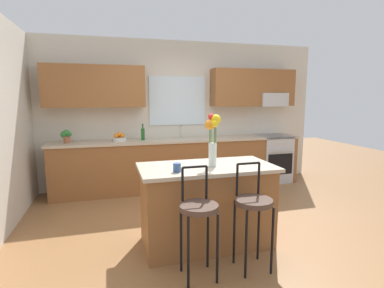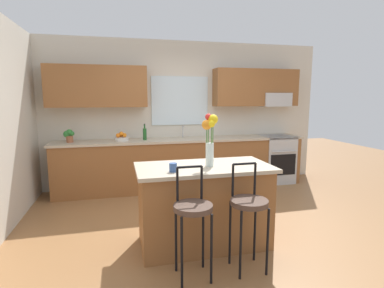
% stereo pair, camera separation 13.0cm
% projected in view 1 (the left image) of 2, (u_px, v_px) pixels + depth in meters
% --- Properties ---
extents(ground_plane, '(14.00, 14.00, 0.00)m').
position_uv_depth(ground_plane, '(212.00, 224.00, 4.01)').
color(ground_plane, olive).
extents(back_wall_assembly, '(5.60, 0.50, 2.70)m').
position_uv_depth(back_wall_assembly, '(180.00, 106.00, 5.68)').
color(back_wall_assembly, beige).
rests_on(back_wall_assembly, ground).
extents(counter_run, '(4.56, 0.64, 0.92)m').
position_uv_depth(counter_run, '(182.00, 163.00, 5.56)').
color(counter_run, brown).
rests_on(counter_run, ground).
extents(sink_faucet, '(0.02, 0.13, 0.23)m').
position_uv_depth(sink_faucet, '(181.00, 130.00, 5.61)').
color(sink_faucet, '#B7BABC').
rests_on(sink_faucet, counter_run).
extents(oven_range, '(0.60, 0.64, 0.92)m').
position_uv_depth(oven_range, '(272.00, 158.00, 6.03)').
color(oven_range, '#B7BABC').
rests_on(oven_range, ground).
extents(kitchen_island, '(1.50, 0.76, 0.92)m').
position_uv_depth(kitchen_island, '(206.00, 205.00, 3.40)').
color(kitchen_island, brown).
rests_on(kitchen_island, ground).
extents(bar_stool_near, '(0.36, 0.36, 1.04)m').
position_uv_depth(bar_stool_near, '(198.00, 212.00, 2.74)').
color(bar_stool_near, black).
rests_on(bar_stool_near, ground).
extents(bar_stool_middle, '(0.36, 0.36, 1.04)m').
position_uv_depth(bar_stool_middle, '(253.00, 206.00, 2.88)').
color(bar_stool_middle, black).
rests_on(bar_stool_middle, ground).
extents(flower_vase, '(0.18, 0.14, 0.58)m').
position_uv_depth(flower_vase, '(213.00, 135.00, 3.26)').
color(flower_vase, silver).
rests_on(flower_vase, kitchen_island).
extents(mug_ceramic, '(0.08, 0.08, 0.09)m').
position_uv_depth(mug_ceramic, '(177.00, 168.00, 3.05)').
color(mug_ceramic, '#33518C').
rests_on(mug_ceramic, kitchen_island).
extents(fruit_bowl_oranges, '(0.24, 0.24, 0.16)m').
position_uv_depth(fruit_bowl_oranges, '(119.00, 138.00, 5.19)').
color(fruit_bowl_oranges, silver).
rests_on(fruit_bowl_oranges, counter_run).
extents(bottle_olive_oil, '(0.06, 0.06, 0.29)m').
position_uv_depth(bottle_olive_oil, '(143.00, 134.00, 5.28)').
color(bottle_olive_oil, '#1E5923').
rests_on(bottle_olive_oil, counter_run).
extents(potted_plant_small, '(0.18, 0.12, 0.22)m').
position_uv_depth(potted_plant_small, '(66.00, 136.00, 4.95)').
color(potted_plant_small, '#9E5B3D').
rests_on(potted_plant_small, counter_run).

